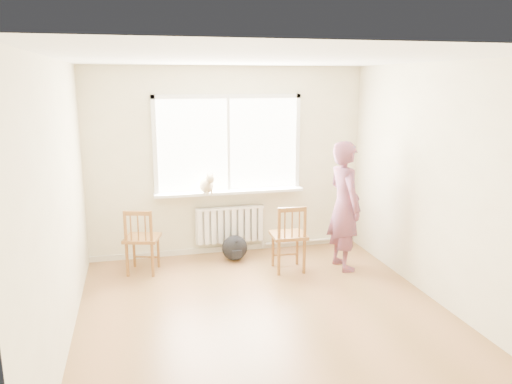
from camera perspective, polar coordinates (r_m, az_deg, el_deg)
floor at (r=5.52m, az=1.40°, el=-14.26°), size 4.50×4.50×0.00m
ceiling at (r=4.92m, az=1.57°, el=15.01°), size 4.50×4.50×0.00m
back_wall at (r=7.21m, az=-3.21°, el=3.47°), size 4.00×0.01×2.70m
window at (r=7.14m, az=-3.20°, el=5.91°), size 2.12×0.05×1.42m
windowsill at (r=7.18m, az=-3.01°, el=0.02°), size 2.15×0.22×0.04m
radiator at (r=7.32m, az=-2.99°, el=-3.70°), size 1.00×0.12×0.55m
heating_pipe at (r=7.77m, az=6.13°, el=-5.55°), size 1.40×0.04×0.04m
baseboard at (r=7.51m, az=-3.07°, el=-6.46°), size 4.00×0.03×0.08m
chair_left at (r=6.72m, az=-12.98°, el=-5.47°), size 0.53×0.52×0.88m
chair_right at (r=6.63m, az=3.84°, el=-5.26°), size 0.47×0.45×0.91m
person at (r=6.74m, az=10.07°, el=-1.56°), size 0.47×0.67×1.73m
cat at (r=7.01m, az=-5.65°, el=0.88°), size 0.27×0.46×0.31m
backpack at (r=7.10m, az=-2.45°, el=-6.40°), size 0.43×0.37×0.36m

